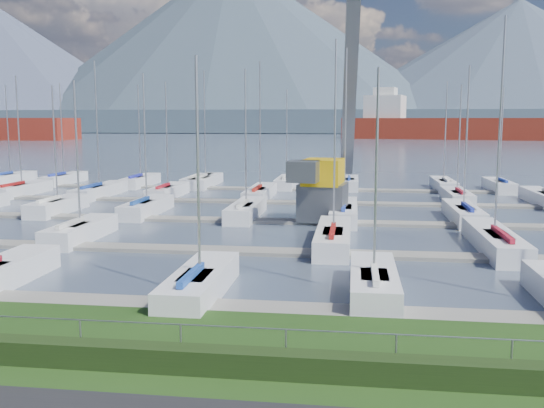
# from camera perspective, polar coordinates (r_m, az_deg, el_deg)

# --- Properties ---
(water) EXTENTS (800.00, 540.00, 0.20)m
(water) POSITION_cam_1_polar(r_m,az_deg,el_deg) (276.10, 6.92, 6.37)
(water) COLOR #445064
(hedge) EXTENTS (80.00, 0.70, 0.70)m
(hedge) POSITION_cam_1_polar(r_m,az_deg,el_deg) (17.33, -5.66, -14.46)
(hedge) COLOR #1E3011
(hedge) RESTS_ON grass
(fence) EXTENTS (80.00, 0.04, 0.04)m
(fence) POSITION_cam_1_polar(r_m,az_deg,el_deg) (17.39, -5.39, -11.37)
(fence) COLOR gray
(fence) RESTS_ON grass
(foothill) EXTENTS (900.00, 80.00, 12.00)m
(foothill) POSITION_cam_1_polar(r_m,az_deg,el_deg) (346.00, 7.10, 7.74)
(foothill) COLOR #425260
(foothill) RESTS_ON water
(mountains) EXTENTS (1190.00, 360.00, 115.00)m
(mountains) POSITION_cam_1_polar(r_m,az_deg,el_deg) (422.49, 8.34, 13.27)
(mountains) COLOR #48566A
(mountains) RESTS_ON water
(docks) EXTENTS (90.00, 41.60, 0.25)m
(docks) POSITION_cam_1_polar(r_m,az_deg,el_deg) (42.75, 2.50, -1.70)
(docks) COLOR slate
(docks) RESTS_ON water
(crane) EXTENTS (4.94, 13.34, 22.35)m
(crane) POSITION_cam_1_polar(r_m,az_deg,el_deg) (43.72, 5.55, 5.80)
(crane) COLOR #585A5F
(crane) RESTS_ON water
(cargo_ship_mid) EXTENTS (100.78, 39.91, 21.50)m
(cargo_ship_mid) POSITION_cam_1_polar(r_m,az_deg,el_deg) (235.55, 17.87, 6.75)
(cargo_ship_mid) COLOR maroon
(cargo_ship_mid) RESTS_ON water
(sailboat_fleet) EXTENTS (74.50, 49.61, 13.21)m
(sailboat_fleet) POSITION_cam_1_polar(r_m,az_deg,el_deg) (45.69, 0.35, 6.04)
(sailboat_fleet) COLOR silver
(sailboat_fleet) RESTS_ON water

